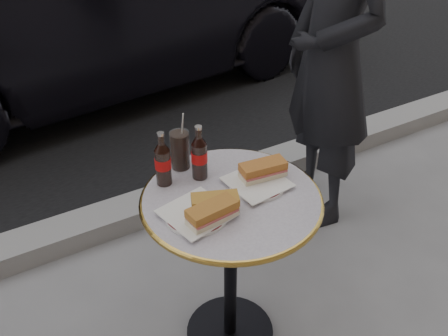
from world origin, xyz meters
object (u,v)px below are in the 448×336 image
plate_left (197,215)px  plate_right (257,184)px  parked_car (95,4)px  bistro_table (231,273)px  cola_bottle_right (199,152)px  pedestrian (332,57)px  cola_bottle_left (163,159)px  cola_glass (180,150)px

plate_left → plate_right: size_ratio=1.03×
parked_car → plate_left: bearing=163.1°
plate_left → plate_right: bearing=9.7°
bistro_table → parked_car: parked_car is taller
plate_right → cola_bottle_right: bearing=136.3°
pedestrian → cola_bottle_right: bearing=-58.1°
plate_left → cola_bottle_left: cola_bottle_left is taller
bistro_table → plate_left: (-0.15, -0.03, 0.37)m
cola_bottle_left → cola_bottle_right: (0.13, -0.03, 0.00)m
plate_right → pedestrian: (0.74, 0.51, 0.14)m
parked_car → bistro_table: bearing=166.2°
cola_bottle_right → parked_car: bearing=81.1°
plate_left → pedestrian: pedestrian is taller
cola_bottle_right → cola_glass: cola_bottle_right is taller
plate_left → cola_bottle_right: bearing=59.5°
plate_left → bistro_table: bearing=11.9°
cola_bottle_left → cola_glass: bearing=33.7°
cola_bottle_left → pedestrian: (1.02, 0.34, 0.04)m
cola_bottle_right → bistro_table: bearing=-76.4°
pedestrian → bistro_table: bearing=-49.0°
cola_bottle_right → pedestrian: 0.96m
bistro_table → parked_car: 2.62m
bistro_table → plate_left: size_ratio=3.55×
bistro_table → cola_glass: (-0.07, 0.25, 0.44)m
parked_car → pedestrian: 2.14m
plate_left → cola_glass: size_ratio=1.42×
plate_right → cola_glass: (-0.18, 0.23, 0.07)m
bistro_table → plate_left: 0.40m
cola_bottle_right → plate_left: bearing=-120.5°
plate_right → pedestrian: size_ratio=0.12×
plate_right → cola_bottle_left: bearing=148.1°
cola_bottle_left → parked_car: (0.51, 2.40, -0.17)m
plate_right → cola_bottle_left: 0.34m
bistro_table → pedestrian: (0.85, 0.52, 0.51)m
cola_bottle_right → cola_glass: (-0.03, 0.09, -0.03)m
cola_bottle_right → parked_car: (0.38, 2.43, -0.17)m
parked_car → cola_glass: bearing=163.7°
plate_left → cola_bottle_right: (0.11, 0.19, 0.10)m
plate_right → parked_car: 2.58m
bistro_table → cola_bottle_right: bearing=103.6°
bistro_table → pedestrian: size_ratio=0.42×
plate_left → cola_bottle_left: (-0.02, 0.22, 0.10)m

